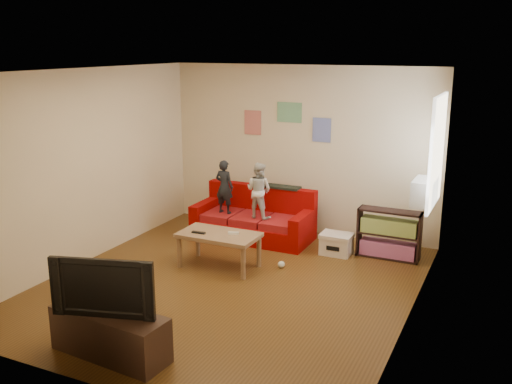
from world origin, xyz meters
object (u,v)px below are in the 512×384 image
at_px(child_b, 259,190).
at_px(child_a, 224,187).
at_px(sofa, 255,220).
at_px(coffee_table, 219,238).
at_px(television, 106,284).
at_px(bookshelf, 389,237).
at_px(file_box, 336,244).
at_px(tv_stand, 110,334).

bearing_deg(child_b, child_a, 8.08).
height_order(sofa, coffee_table, sofa).
xyz_separation_m(child_a, television, (0.70, -3.71, -0.06)).
distance_m(child_b, bookshelf, 2.06).
relative_size(coffee_table, file_box, 2.40).
distance_m(child_a, coffee_table, 1.38).
relative_size(file_box, tv_stand, 0.37).
bearing_deg(coffee_table, child_a, 114.71).
relative_size(child_b, bookshelf, 0.97).
xyz_separation_m(coffee_table, file_box, (1.32, 1.17, -0.26)).
distance_m(child_b, television, 3.71).
bearing_deg(file_box, television, -107.75).
bearing_deg(television, coffee_table, 76.98).
distance_m(child_a, bookshelf, 2.65).
bearing_deg(television, sofa, 77.32).
bearing_deg(sofa, television, -86.37).
bearing_deg(bookshelf, television, -116.16).
xyz_separation_m(child_a, bookshelf, (2.59, 0.16, -0.50)).
height_order(child_b, file_box, child_b).
height_order(tv_stand, television, television).
bearing_deg(file_box, bookshelf, 14.58).
height_order(sofa, television, television).
distance_m(child_a, television, 3.77).
height_order(sofa, tv_stand, sofa).
distance_m(coffee_table, television, 2.53).
bearing_deg(television, child_a, 84.34).
height_order(child_a, bookshelf, child_a).
xyz_separation_m(sofa, coffee_table, (0.10, -1.37, 0.15)).
xyz_separation_m(sofa, child_a, (-0.45, -0.16, 0.55)).
height_order(file_box, television, television).
xyz_separation_m(coffee_table, television, (0.14, -2.50, 0.34)).
bearing_deg(sofa, tv_stand, -86.37).
xyz_separation_m(tv_stand, television, (-0.00, 0.00, 0.53)).
relative_size(child_a, television, 0.83).
bearing_deg(television, child_b, 75.19).
bearing_deg(tv_stand, coffee_table, 97.99).
xyz_separation_m(coffee_table, tv_stand, (0.14, -2.50, -0.19)).
relative_size(child_b, file_box, 1.90).
xyz_separation_m(sofa, bookshelf, (2.14, -0.01, 0.04)).
bearing_deg(child_a, child_b, -175.17).
bearing_deg(coffee_table, bookshelf, 33.66).
xyz_separation_m(bookshelf, file_box, (-0.72, -0.19, -0.16)).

